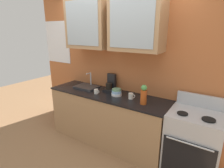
% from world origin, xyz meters
% --- Properties ---
extents(ground_plane, '(10.00, 10.00, 0.00)m').
position_xyz_m(ground_plane, '(0.00, 0.00, 0.00)').
color(ground_plane, '#936B47').
extents(back_wall_unit, '(3.66, 0.47, 2.56)m').
position_xyz_m(back_wall_unit, '(-0.01, 0.28, 1.53)').
color(back_wall_unit, '#B76638').
rests_on(back_wall_unit, ground_plane).
extents(counter, '(2.11, 0.62, 0.90)m').
position_xyz_m(counter, '(0.00, 0.00, 0.45)').
color(counter, '#A87F56').
rests_on(counter, ground_plane).
extents(stove_range, '(0.66, 0.61, 1.08)m').
position_xyz_m(stove_range, '(1.39, -0.00, 0.46)').
color(stove_range, silver).
rests_on(stove_range, ground_plane).
extents(sink_faucet, '(0.41, 0.31, 0.27)m').
position_xyz_m(sink_faucet, '(-0.50, 0.06, 0.93)').
color(sink_faucet, '#2D2D30').
rests_on(sink_faucet, counter).
extents(bowl_stack, '(0.17, 0.17, 0.11)m').
position_xyz_m(bowl_stack, '(0.18, 0.02, 0.96)').
color(bowl_stack, white).
rests_on(bowl_stack, counter).
extents(vase, '(0.09, 0.09, 0.29)m').
position_xyz_m(vase, '(0.69, -0.08, 1.04)').
color(vase, '#BF4C19').
rests_on(vase, counter).
extents(cup_near_sink, '(0.10, 0.07, 0.08)m').
position_xyz_m(cup_near_sink, '(-0.14, -0.11, 0.94)').
color(cup_near_sink, silver).
rests_on(cup_near_sink, counter).
extents(cup_near_bowls, '(0.11, 0.07, 0.09)m').
position_xyz_m(cup_near_bowls, '(0.45, 0.01, 0.95)').
color(cup_near_bowls, silver).
rests_on(cup_near_bowls, counter).
extents(coffee_maker, '(0.17, 0.20, 0.29)m').
position_xyz_m(coffee_maker, '(-0.06, 0.19, 1.01)').
color(coffee_maker, black).
rests_on(coffee_maker, counter).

